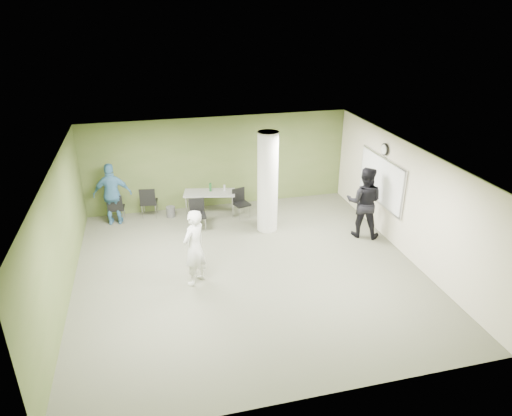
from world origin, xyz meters
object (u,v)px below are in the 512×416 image
object	(u,v)px
folding_table	(210,194)
man_black	(364,202)
man_blue	(113,194)
chair_back_left	(116,206)
woman_white	(194,248)

from	to	relation	value
folding_table	man_black	size ratio (longest dim) A/B	0.82
folding_table	man_blue	size ratio (longest dim) A/B	0.89
folding_table	chair_back_left	distance (m)	2.71
woman_white	man_blue	world-z (taller)	man_blue
man_black	man_blue	bearing A→B (deg)	9.47
woman_white	man_black	world-z (taller)	man_black
woman_white	man_blue	size ratio (longest dim) A/B	0.99
chair_back_left	folding_table	bearing A→B (deg)	-178.07
man_blue	folding_table	bearing A→B (deg)	-177.03
folding_table	chair_back_left	size ratio (longest dim) A/B	1.83
man_black	man_blue	world-z (taller)	man_black
chair_back_left	woman_white	xyz separation A→B (m)	(1.83, -3.65, 0.39)
woman_white	chair_back_left	bearing A→B (deg)	-107.52
man_black	woman_white	bearing A→B (deg)	44.27
chair_back_left	man_black	world-z (taller)	man_black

